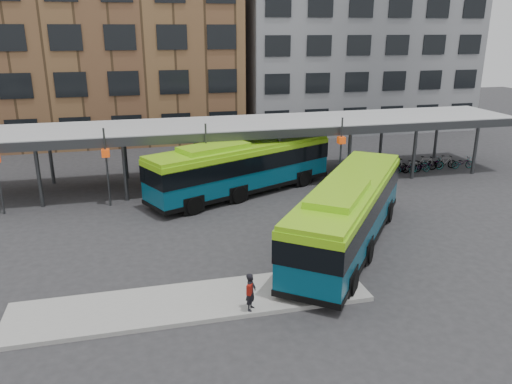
# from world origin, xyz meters

# --- Properties ---
(ground) EXTENTS (120.00, 120.00, 0.00)m
(ground) POSITION_xyz_m (0.00, 0.00, 0.00)
(ground) COLOR #28282B
(ground) RESTS_ON ground
(boarding_island) EXTENTS (14.00, 3.00, 0.18)m
(boarding_island) POSITION_xyz_m (-5.50, -3.00, 0.09)
(boarding_island) COLOR gray
(boarding_island) RESTS_ON ground
(canopy) EXTENTS (40.00, 6.53, 4.80)m
(canopy) POSITION_xyz_m (-0.06, 12.87, 3.91)
(canopy) COLOR #999B9E
(canopy) RESTS_ON ground
(building_brick) EXTENTS (26.00, 14.00, 22.00)m
(building_brick) POSITION_xyz_m (-10.00, 32.00, 11.00)
(building_brick) COLOR brown
(building_brick) RESTS_ON ground
(building_grey) EXTENTS (24.00, 14.00, 20.00)m
(building_grey) POSITION_xyz_m (16.00, 32.00, 10.00)
(building_grey) COLOR slate
(building_grey) RESTS_ON ground
(bus_front) EXTENTS (10.19, 12.15, 3.63)m
(bus_front) POSITION_xyz_m (2.53, 0.56, 1.89)
(bus_front) COLOR navy
(bus_front) RESTS_ON ground
(bus_rear) EXTENTS (12.95, 7.94, 3.58)m
(bus_rear) POSITION_xyz_m (-0.71, 9.99, 1.86)
(bus_rear) COLOR navy
(bus_rear) RESTS_ON ground
(pedestrian) EXTENTS (0.58, 0.65, 1.49)m
(pedestrian) POSITION_xyz_m (-3.45, -4.21, 0.94)
(pedestrian) COLOR black
(pedestrian) RESTS_ON boarding_island
(bike_rack) EXTENTS (7.82, 1.47, 1.08)m
(bike_rack) POSITION_xyz_m (13.75, 12.09, 0.48)
(bike_rack) COLOR slate
(bike_rack) RESTS_ON ground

